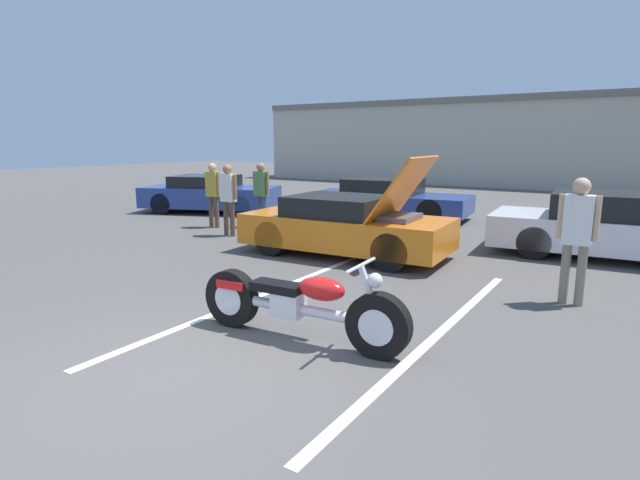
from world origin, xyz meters
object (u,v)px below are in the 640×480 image
(parked_car_mid_row, at_px, (387,199))
(spectator_midground, at_px, (577,230))
(spectator_by_show_car, at_px, (213,189))
(spectator_near_motorcycle, at_px, (261,189))
(parked_car_right_row, at_px, (620,228))
(spectator_far_lot, at_px, (228,194))
(motorcycle, at_px, (299,305))
(show_car_hood_open, at_px, (346,226))
(parked_car_left_row, at_px, (210,194))

(parked_car_mid_row, relative_size, spectator_midground, 2.75)
(spectator_by_show_car, bearing_deg, spectator_near_motorcycle, 35.32)
(parked_car_right_row, xyz_separation_m, spectator_far_lot, (-7.96, -2.31, 0.41))
(motorcycle, height_order, parked_car_mid_row, parked_car_mid_row)
(motorcycle, height_order, spectator_midground, spectator_midground)
(motorcycle, distance_m, spectator_by_show_car, 8.08)
(show_car_hood_open, bearing_deg, spectator_far_lot, 171.90)
(show_car_hood_open, relative_size, parked_car_right_row, 0.86)
(parked_car_right_row, bearing_deg, parked_car_mid_row, 154.11)
(show_car_hood_open, xyz_separation_m, spectator_by_show_car, (-4.58, 0.98, 0.41))
(parked_car_left_row, relative_size, parked_car_mid_row, 0.95)
(spectator_midground, relative_size, spectator_far_lot, 1.03)
(parked_car_left_row, distance_m, spectator_by_show_car, 3.07)
(parked_car_right_row, distance_m, spectator_midground, 3.63)
(spectator_by_show_car, height_order, spectator_midground, spectator_midground)
(parked_car_mid_row, relative_size, spectator_far_lot, 2.84)
(show_car_hood_open, height_order, spectator_near_motorcycle, show_car_hood_open)
(parked_car_right_row, xyz_separation_m, parked_car_mid_row, (-6.05, 2.43, -0.04))
(parked_car_right_row, xyz_separation_m, spectator_midground, (-0.40, -3.58, 0.45))
(spectator_near_motorcycle, bearing_deg, parked_car_left_row, 157.21)
(show_car_hood_open, bearing_deg, spectator_near_motorcycle, 151.39)
(parked_car_mid_row, bearing_deg, spectator_far_lot, -117.68)
(spectator_midground, bearing_deg, spectator_far_lot, 170.47)
(parked_car_left_row, relative_size, spectator_midground, 2.60)
(parked_car_left_row, height_order, parked_car_right_row, parked_car_right_row)
(parked_car_mid_row, xyz_separation_m, spectator_near_motorcycle, (-2.06, -3.34, 0.44))
(show_car_hood_open, bearing_deg, parked_car_mid_row, 103.44)
(spectator_near_motorcycle, bearing_deg, spectator_midground, -19.10)
(parked_car_left_row, distance_m, parked_car_right_row, 11.36)
(parked_car_right_row, height_order, spectator_midground, spectator_midground)
(show_car_hood_open, distance_m, spectator_near_motorcycle, 3.96)
(show_car_hood_open, distance_m, spectator_midground, 4.29)
(show_car_hood_open, bearing_deg, parked_car_right_row, 26.71)
(spectator_far_lot, bearing_deg, show_car_hood_open, -5.04)
(parked_car_mid_row, bearing_deg, parked_car_left_row, -165.29)
(parked_car_mid_row, height_order, spectator_far_lot, spectator_far_lot)
(show_car_hood_open, height_order, spectator_by_show_car, show_car_hood_open)
(parked_car_right_row, height_order, spectator_far_lot, spectator_far_lot)
(motorcycle, height_order, spectator_far_lot, spectator_far_lot)
(parked_car_right_row, distance_m, spectator_far_lot, 8.30)
(motorcycle, bearing_deg, spectator_far_lot, 135.67)
(motorcycle, height_order, spectator_by_show_car, spectator_by_show_car)
(motorcycle, relative_size, spectator_near_motorcycle, 1.56)
(show_car_hood_open, distance_m, parked_car_left_row, 7.45)
(spectator_by_show_car, height_order, spectator_far_lot, spectator_far_lot)
(parked_car_right_row, height_order, spectator_by_show_car, spectator_by_show_car)
(motorcycle, height_order, show_car_hood_open, show_car_hood_open)
(motorcycle, relative_size, spectator_by_show_car, 1.56)
(show_car_hood_open, bearing_deg, parked_car_left_row, 152.69)
(parked_car_mid_row, bearing_deg, show_car_hood_open, -79.26)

